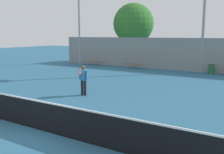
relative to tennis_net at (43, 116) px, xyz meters
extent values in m
plane|color=#285B7A|center=(0.00, 0.00, -0.54)|extent=(100.00, 100.00, 0.00)
cube|color=black|center=(0.00, 0.00, -0.03)|extent=(11.79, 0.03, 1.02)
cube|color=white|center=(0.00, 0.00, 0.50)|extent=(11.79, 0.04, 0.05)
cylinder|color=black|center=(-2.27, 4.99, -0.13)|extent=(0.14, 0.14, 0.82)
cylinder|color=black|center=(-2.07, 4.98, -0.13)|extent=(0.14, 0.14, 0.82)
cube|color=teal|center=(-2.17, 4.98, 0.56)|extent=(0.38, 0.22, 0.57)
cylinder|color=teal|center=(-2.40, 5.00, 0.57)|extent=(0.10, 0.10, 0.55)
cylinder|color=teal|center=(-1.93, 4.97, 0.57)|extent=(0.10, 0.10, 0.55)
sphere|color=brown|center=(-2.17, 4.98, 0.99)|extent=(0.23, 0.23, 0.23)
cylinder|color=black|center=(-2.18, 4.70, 0.53)|extent=(0.03, 0.03, 0.22)
torus|color=red|center=(-2.18, 4.70, 0.79)|extent=(0.31, 0.04, 0.31)
cylinder|color=silver|center=(-2.18, 4.70, 0.79)|extent=(0.27, 0.02, 0.27)
cube|color=brown|center=(-5.25, 16.62, -0.13)|extent=(1.80, 0.40, 0.04)
cylinder|color=gray|center=(-5.97, 16.62, -0.35)|extent=(0.06, 0.06, 0.39)
cylinder|color=gray|center=(-4.53, 16.62, -0.35)|extent=(0.06, 0.06, 0.39)
cube|color=brown|center=(-10.09, 16.62, -0.13)|extent=(2.19, 0.40, 0.04)
cylinder|color=gray|center=(-10.96, 16.62, -0.35)|extent=(0.06, 0.06, 0.39)
cylinder|color=gray|center=(-9.21, 16.62, -0.35)|extent=(0.06, 0.06, 0.39)
cylinder|color=#939399|center=(-12.60, 17.47, 3.90)|extent=(0.23, 0.23, 8.88)
cylinder|color=#939399|center=(1.06, 17.52, 4.85)|extent=(0.24, 0.24, 10.79)
cylinder|color=#235B33|center=(2.06, 16.86, -0.16)|extent=(0.49, 0.49, 0.76)
cylinder|color=#333338|center=(2.06, 16.86, 0.24)|extent=(0.51, 0.51, 0.04)
cube|color=gray|center=(0.00, 17.44, 0.95)|extent=(28.38, 0.06, 2.99)
cylinder|color=brown|center=(-8.74, 23.25, 0.76)|extent=(0.40, 0.40, 2.60)
sphere|color=#2D6B28|center=(-8.74, 23.25, 4.06)|extent=(5.01, 5.01, 5.01)
camera|label=1|loc=(6.66, -6.05, 2.78)|focal=42.00mm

